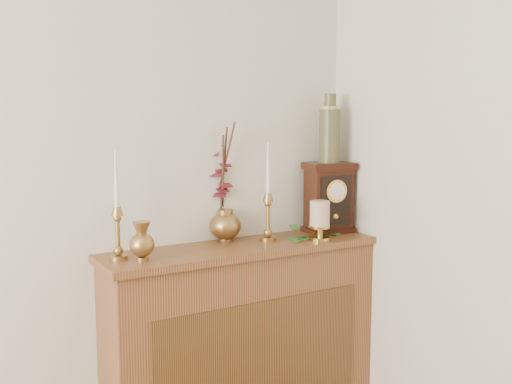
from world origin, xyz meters
TOP-DOWN VIEW (x-y plane):
  - console_shelf at (1.40, 2.10)m, footprint 1.24×0.34m
  - candlestick_left at (0.86, 2.11)m, footprint 0.07×0.07m
  - candlestick_center at (1.53, 2.11)m, footprint 0.07×0.07m
  - bud_vase at (0.93, 2.04)m, footprint 0.09×0.09m
  - ginger_jar at (1.37, 2.25)m, footprint 0.22×0.23m
  - pillar_candle_left at (1.73, 2.00)m, footprint 0.10×0.10m
  - pillar_candle_right at (1.77, 2.05)m, footprint 0.09×0.09m
  - ivy_garland at (1.82, 2.08)m, footprint 0.46×0.17m
  - mantel_clock at (1.88, 2.14)m, footprint 0.24×0.18m
  - ceramic_vase at (1.88, 2.14)m, footprint 0.10×0.10m

SIDE VIEW (x-z plane):
  - console_shelf at x=1.40m, z-range -0.03..0.90m
  - ivy_garland at x=1.82m, z-range 0.91..0.98m
  - bud_vase at x=0.93m, z-range 0.93..1.08m
  - pillar_candle_right at x=1.77m, z-range 0.93..1.11m
  - pillar_candle_left at x=1.73m, z-range 0.93..1.12m
  - candlestick_left at x=0.86m, z-range 0.86..1.28m
  - candlestick_center at x=1.53m, z-range 0.86..1.29m
  - mantel_clock at x=1.88m, z-range 0.93..1.26m
  - ginger_jar at x=1.37m, z-range 0.90..1.43m
  - ceramic_vase at x=1.88m, z-range 1.24..1.56m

